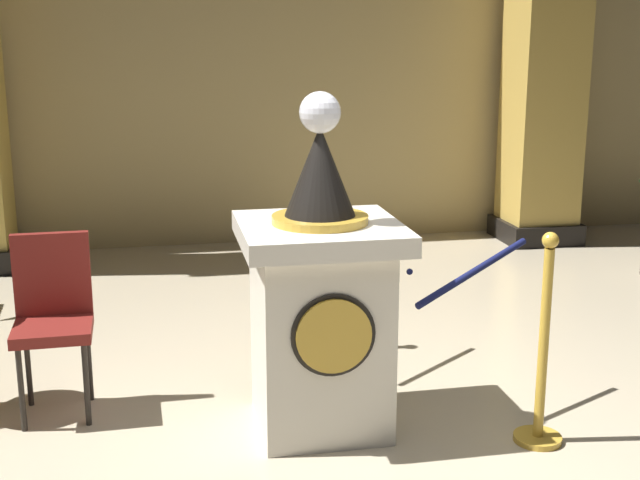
# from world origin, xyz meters

# --- Properties ---
(ground_plane) EXTENTS (10.85, 10.85, 0.00)m
(ground_plane) POSITION_xyz_m (0.00, 0.00, 0.00)
(ground_plane) COLOR beige
(back_wall) EXTENTS (10.85, 0.16, 3.61)m
(back_wall) POSITION_xyz_m (0.00, 4.61, 1.80)
(back_wall) COLOR tan
(back_wall) RESTS_ON ground_plane
(pedestal_clock) EXTENTS (0.80, 0.80, 1.72)m
(pedestal_clock) POSITION_xyz_m (-0.27, 0.45, 0.67)
(pedestal_clock) COLOR silver
(pedestal_clock) RESTS_ON ground_plane
(stanchion_near) EXTENTS (0.24, 0.24, 1.07)m
(stanchion_near) POSITION_xyz_m (0.76, 0.06, 0.38)
(stanchion_near) COLOR gold
(stanchion_near) RESTS_ON ground_plane
(stanchion_far) EXTENTS (0.24, 0.24, 1.07)m
(stanchion_far) POSITION_xyz_m (-0.15, 1.54, 0.38)
(stanchion_far) COLOR gold
(stanchion_far) RESTS_ON ground_plane
(velvet_rope) EXTENTS (1.22, 1.23, 0.22)m
(velvet_rope) POSITION_xyz_m (0.31, 0.80, 0.79)
(velvet_rope) COLOR #141947
(column_right) EXTENTS (0.75, 0.75, 3.47)m
(column_right) POSITION_xyz_m (2.62, 4.07, 1.72)
(column_right) COLOR black
(column_right) RESTS_ON ground_plane
(cafe_chair_red) EXTENTS (0.41, 0.41, 0.96)m
(cafe_chair_red) POSITION_xyz_m (-1.62, 0.92, 0.57)
(cafe_chair_red) COLOR black
(cafe_chair_red) RESTS_ON ground_plane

